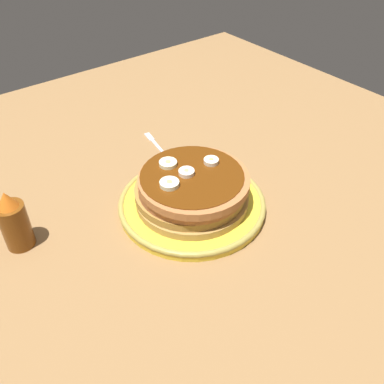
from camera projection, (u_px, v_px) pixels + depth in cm
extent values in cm
cube|color=olive|center=(192.00, 213.00, 81.54)|extent=(140.00, 140.00, 3.00)
cylinder|color=yellow|center=(192.00, 204.00, 80.07)|extent=(27.47, 27.47, 1.62)
torus|color=#A49342|center=(192.00, 202.00, 79.71)|extent=(27.78, 27.78, 1.13)
cylinder|color=#AC8342|center=(194.00, 199.00, 78.90)|extent=(21.06, 21.06, 1.51)
cylinder|color=olive|center=(192.00, 189.00, 78.65)|extent=(20.71, 20.71, 1.51)
cylinder|color=#A25F37|center=(195.00, 186.00, 77.06)|extent=(19.73, 19.73, 1.51)
cylinder|color=#AC693A|center=(196.00, 179.00, 76.07)|extent=(20.15, 20.15, 1.51)
cylinder|color=#592B0A|center=(192.00, 175.00, 75.67)|extent=(18.82, 18.82, 0.16)
cylinder|color=#F2E1C5|center=(186.00, 173.00, 75.59)|extent=(2.88, 2.88, 0.96)
cylinder|color=tan|center=(186.00, 170.00, 75.26)|extent=(0.81, 0.81, 0.08)
cylinder|color=#F2E3C2|center=(211.00, 161.00, 78.27)|extent=(2.79, 2.79, 0.96)
cylinder|color=tan|center=(211.00, 159.00, 77.95)|extent=(0.78, 0.78, 0.08)
cylinder|color=#ECEFC5|center=(169.00, 183.00, 73.21)|extent=(3.44, 3.44, 0.97)
cylinder|color=tan|center=(168.00, 181.00, 72.88)|extent=(0.96, 0.96, 0.08)
cylinder|color=#F3F3BF|center=(168.00, 164.00, 77.79)|extent=(3.33, 3.33, 0.88)
cylinder|color=tan|center=(168.00, 161.00, 77.49)|extent=(0.93, 0.93, 0.08)
cube|color=silver|center=(161.00, 150.00, 95.42)|extent=(2.28, 9.48, 0.50)
cube|color=silver|center=(149.00, 136.00, 99.84)|extent=(1.83, 3.66, 0.50)
cylinder|color=brown|center=(15.00, 226.00, 70.54)|extent=(4.80, 4.80, 8.60)
cone|color=orange|center=(6.00, 200.00, 66.90)|extent=(3.36, 3.36, 2.88)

